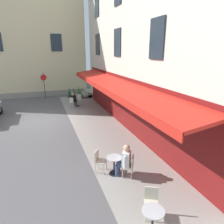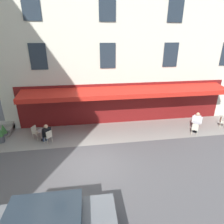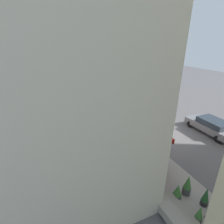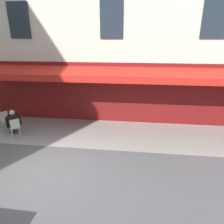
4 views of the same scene
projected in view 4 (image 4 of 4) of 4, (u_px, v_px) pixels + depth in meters
name	position (u px, v px, depth m)	size (l,w,h in m)	color
ground_plane	(46.00, 174.00, 6.91)	(70.00, 70.00, 0.00)	#565456
sidewalk_cafe_terrace	(140.00, 135.00, 9.71)	(20.50, 3.20, 0.01)	gray
cafe_table_mid_terrace	(12.00, 123.00, 9.83)	(0.60, 0.60, 0.75)	black
cafe_chair_cream_near_door	(15.00, 126.00, 9.32)	(0.56, 0.56, 0.91)	beige
cafe_chair_cream_corner_left	(5.00, 119.00, 10.15)	(0.54, 0.54, 0.91)	beige
seated_companion_in_black	(13.00, 122.00, 9.44)	(0.62, 0.63, 1.29)	navy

